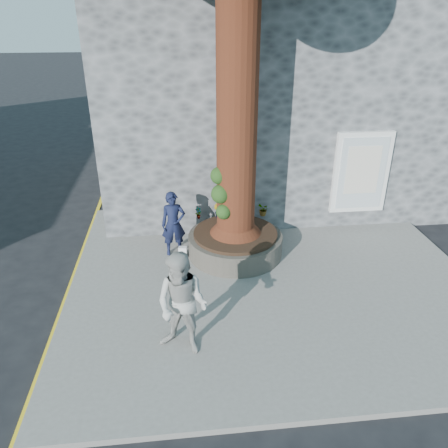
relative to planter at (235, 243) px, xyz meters
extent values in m
plane|color=black|center=(-0.80, -2.00, -0.41)|extent=(120.00, 120.00, 0.00)
cube|color=slate|center=(0.70, -1.00, -0.35)|extent=(9.00, 8.00, 0.12)
cube|color=yellow|center=(-3.85, -1.00, -0.41)|extent=(0.10, 30.00, 0.01)
cube|color=#434648|center=(1.70, 5.20, 2.59)|extent=(10.00, 8.00, 6.00)
cube|color=white|center=(3.50, 1.14, 1.29)|extent=(1.50, 0.12, 2.20)
cube|color=silver|center=(3.50, 1.08, 1.29)|extent=(1.25, 0.04, 1.95)
cube|color=silver|center=(3.50, 1.06, 1.39)|extent=(0.90, 0.02, 1.30)
cylinder|color=black|center=(0.00, 0.00, -0.03)|extent=(2.30, 2.30, 0.52)
cylinder|color=black|center=(0.00, 0.00, 0.27)|extent=(2.04, 2.04, 0.08)
cylinder|color=#3E160F|center=(0.00, 0.00, 4.06)|extent=(0.90, 0.90, 7.50)
cone|color=#3E160F|center=(0.00, 0.00, 0.66)|extent=(1.24, 1.24, 0.70)
sphere|color=#1F3D14|center=(-0.38, -0.20, 1.41)|extent=(0.44, 0.44, 0.44)
sphere|color=#1F3D14|center=(-0.32, -0.30, 1.01)|extent=(0.36, 0.36, 0.36)
sphere|color=#1F3D14|center=(-0.40, -0.08, 1.81)|extent=(0.40, 0.40, 0.40)
imported|color=#121732|center=(-1.49, 0.18, 0.52)|extent=(0.62, 0.44, 1.62)
imported|color=#AAA9A3|center=(-1.36, -3.26, 0.68)|extent=(1.17, 1.08, 1.94)
cube|color=white|center=(-1.30, -0.04, -0.15)|extent=(0.22, 0.15, 0.28)
imported|color=gray|center=(-0.85, 0.85, 0.47)|extent=(0.21, 0.19, 0.32)
imported|color=gray|center=(-0.35, 0.85, 0.50)|extent=(0.29, 0.29, 0.38)
imported|color=gray|center=(-0.07, 0.85, 0.49)|extent=(0.28, 0.28, 0.36)
imported|color=gray|center=(0.85, 0.85, 0.48)|extent=(0.33, 0.35, 0.34)
camera|label=1|loc=(-1.31, -9.33, 5.21)|focal=35.00mm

